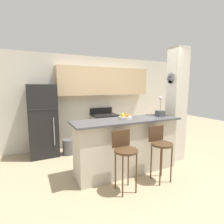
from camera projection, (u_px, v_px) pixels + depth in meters
The scene contains 11 objects.
ground_plane at pixel (127, 171), 3.54m from camera, with size 14.00×14.00×0.00m, color tan.
wall_back at pixel (98, 92), 5.09m from camera, with size 5.60×0.38×2.55m.
pillar_right at pixel (176, 105), 3.98m from camera, with size 0.38×0.32×2.55m.
counter_bar at pixel (127, 145), 3.47m from camera, with size 2.17×0.66×1.06m.
refrigerator at pixel (43, 121), 4.25m from camera, with size 0.66×0.65×1.74m.
stove_range at pixel (105, 130), 5.04m from camera, with size 0.69×0.62×1.07m.
bar_stool_left at pixel (125, 151), 2.81m from camera, with size 0.38×0.38×0.98m.
bar_stool_right at pixel (160, 145), 3.12m from camera, with size 0.38×0.38×0.98m.
orchid_vase at pixel (160, 112), 3.73m from camera, with size 0.15×0.15×0.42m.
fruit_bowl at pixel (125, 117), 3.43m from camera, with size 0.25×0.25×0.12m.
trash_bin at pixel (68, 147), 4.39m from camera, with size 0.28×0.28×0.38m.
Camera 1 is at (-1.71, -2.88, 1.69)m, focal length 28.00 mm.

